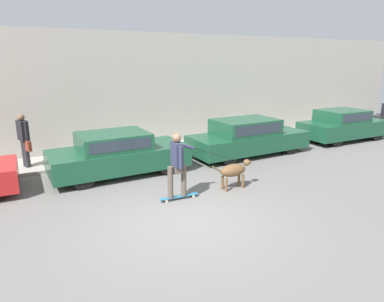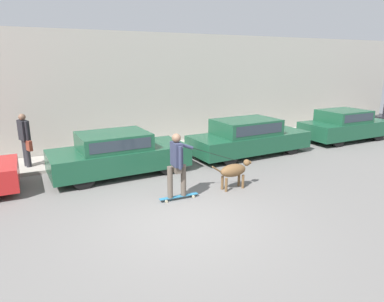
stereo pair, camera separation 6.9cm
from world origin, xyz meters
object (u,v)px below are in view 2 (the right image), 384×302
at_px(parked_car_2, 248,138).
at_px(dog, 234,171).
at_px(skateboarder, 177,162).
at_px(parked_car_3, 344,126).
at_px(pedestrian_with_bag, 25,138).
at_px(parked_car_1, 118,154).

height_order(parked_car_2, dog, parked_car_2).
bearing_deg(parked_car_2, skateboarder, -148.72).
height_order(parked_car_3, dog, parked_car_3).
height_order(parked_car_2, parked_car_3, parked_car_3).
relative_size(parked_car_3, skateboarder, 1.54).
relative_size(skateboarder, pedestrian_with_bag, 1.52).
distance_m(skateboarder, pedestrian_with_bag, 5.38).
bearing_deg(parked_car_3, parked_car_2, -179.28).
xyz_separation_m(parked_car_1, parked_car_2, (4.80, -0.00, 0.01)).
relative_size(parked_car_2, skateboarder, 1.77).
xyz_separation_m(dog, pedestrian_with_bag, (-4.82, 4.36, 0.52)).
height_order(parked_car_1, parked_car_2, parked_car_2).
bearing_deg(skateboarder, parked_car_2, 35.52).
xyz_separation_m(parked_car_1, dog, (2.39, -2.64, -0.12)).
height_order(parked_car_1, dog, parked_car_1).
bearing_deg(parked_car_2, dog, -134.04).
distance_m(parked_car_3, dog, 7.92).
bearing_deg(pedestrian_with_bag, parked_car_3, 152.94).
xyz_separation_m(parked_car_2, pedestrian_with_bag, (-7.23, 1.72, 0.39)).
distance_m(parked_car_2, dog, 3.57).
height_order(parked_car_1, parked_car_3, parked_car_3).
bearing_deg(parked_car_3, pedestrian_with_bag, 172.72).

